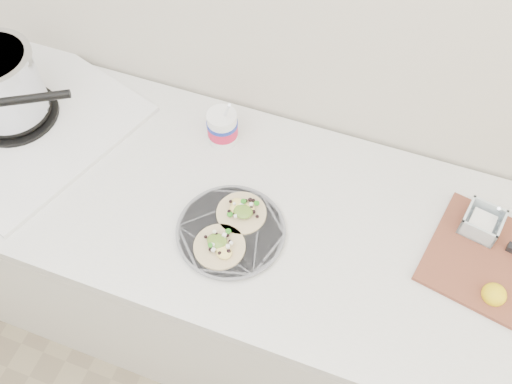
% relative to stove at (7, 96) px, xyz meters
% --- Properties ---
extents(counter, '(2.44, 0.66, 0.90)m').
position_rel_stove_xyz_m(counter, '(0.50, -0.04, -0.54)').
color(counter, silver).
rests_on(counter, ground).
extents(stove, '(0.73, 0.71, 0.28)m').
position_rel_stove_xyz_m(stove, '(0.00, 0.00, 0.00)').
color(stove, silver).
rests_on(stove, counter).
extents(taco_plate, '(0.27, 0.28, 0.04)m').
position_rel_stove_xyz_m(taco_plate, '(0.72, -0.14, -0.08)').
color(taco_plate, slate).
rests_on(taco_plate, counter).
extents(tub, '(0.09, 0.09, 0.19)m').
position_rel_stove_xyz_m(tub, '(0.59, 0.13, -0.03)').
color(tub, white).
rests_on(tub, counter).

